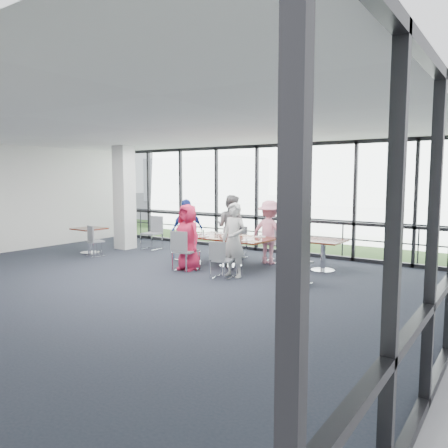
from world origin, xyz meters
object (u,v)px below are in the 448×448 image
Objects in this scene: chair_main_nl at (186,251)px; chair_spare_r at (299,262)px; main_table at (231,241)px; chair_main_fl at (238,243)px; diner_near_right at (234,240)px; diner_far_right at (269,232)px; chair_spare_lb at (152,234)px; side_table_left at (89,232)px; chair_spare_la at (95,241)px; diner_near_left at (188,237)px; diner_end at (187,230)px; chair_main_fr at (274,244)px; structural_column at (124,198)px; side_table_right at (323,244)px; chair_main_end at (184,245)px; chair_main_nr at (223,260)px; diner_far_left at (231,227)px.

chair_main_nl is 1.01× the size of chair_spare_r.
chair_main_fl reaches higher than main_table.
diner_far_right is (-0.07, 1.78, -0.01)m from diner_near_right.
diner_near_right is 4.45m from chair_spare_lb.
side_table_left is at bearing -168.47° from main_table.
main_table is 2.55× the size of chair_spare_la.
diner_end reaches higher than diner_near_left.
chair_main_nl is 0.96× the size of chair_main_fr.
diner_near_right is 1.80× the size of chair_spare_r.
diner_near_right reaches higher than chair_spare_lb.
main_table is (4.30, -0.45, -0.96)m from structural_column.
chair_spare_lb is at bearing 18.24° from structural_column.
chair_spare_r is (2.18, -0.71, -0.18)m from main_table.
chair_main_nl is 3.34m from chair_spare_la.
side_table_right is (6.61, 1.56, 0.02)m from side_table_left.
diner_far_right is at bearing 117.67° from chair_main_end.
chair_main_nl is 1.40m from chair_main_end.
side_table_left is 0.85× the size of chair_main_fr.
diner_end reaches higher than chair_spare_lb.
chair_main_nr is (-1.53, -1.98, -0.24)m from side_table_right.
side_table_right is 3.24m from diner_near_left.
diner_end is (3.04, 0.82, 0.20)m from side_table_left.
diner_end is 1.47m from chair_main_fl.
structural_column is 1.95× the size of diner_far_right.
diner_far_left is (-0.60, 0.91, 0.23)m from main_table.
chair_spare_r is at bearing 142.59° from chair_main_fr.
diner_far_left is 1.75× the size of chair_spare_lb.
chair_main_fr is at bearing 122.69° from chair_main_end.
diner_near_left is at bearing -147.28° from side_table_right.
chair_main_fl is at bearing -177.68° from chair_spare_lb.
side_table_left is 0.91× the size of chair_spare_r.
diner_end is 3.73m from chair_spare_r.
diner_near_left is at bearing 49.55° from chair_main_end.
chair_main_nl is 1.11× the size of chair_main_fl.
side_table_right is 0.95× the size of chair_spare_lb.
chair_main_nl reaches higher than main_table.
chair_main_fl is (0.12, 2.12, -0.05)m from chair_main_nl.
structural_column is 1.57m from side_table_left.
structural_column is 4.42m from main_table.
chair_spare_r is at bearing 20.06° from chair_spare_la.
chair_spare_lb reaches higher than chair_main_nr.
side_table_left is 0.88× the size of side_table_right.
chair_main_fr is at bearing -179.06° from chair_spare_lb.
diner_near_right reaches higher than chair_main_end.
chair_spare_r is (1.56, -1.58, -0.36)m from diner_far_right.
main_table is at bearing 131.25° from diner_near_right.
diner_far_left is 1.06× the size of diner_end.
diner_far_left is 1.78× the size of chair_main_fr.
side_table_right is 1.13× the size of chair_main_fl.
chair_spare_lb is (-2.83, 1.78, 0.03)m from chair_main_nl.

